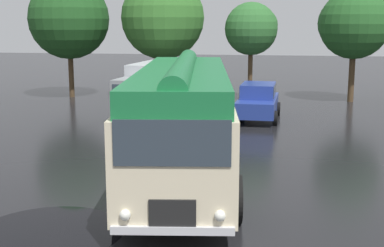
{
  "coord_description": "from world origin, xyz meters",
  "views": [
    {
      "loc": [
        1.91,
        -13.52,
        4.48
      ],
      "look_at": [
        -0.72,
        2.36,
        1.4
      ],
      "focal_mm": 50.0,
      "sensor_mm": 36.0,
      "label": 1
    }
  ],
  "objects_px": {
    "car_mid_left": "(258,101)",
    "car_near_left": "(203,100)",
    "box_van": "(154,87)",
    "vintage_bus": "(183,116)"
  },
  "relations": [
    {
      "from": "car_mid_left",
      "to": "car_near_left",
      "type": "bearing_deg",
      "value": 177.72
    },
    {
      "from": "car_near_left",
      "to": "box_van",
      "type": "height_order",
      "value": "box_van"
    },
    {
      "from": "box_van",
      "to": "car_mid_left",
      "type": "bearing_deg",
      "value": -2.44
    },
    {
      "from": "vintage_bus",
      "to": "car_near_left",
      "type": "distance_m",
      "value": 10.53
    },
    {
      "from": "car_near_left",
      "to": "vintage_bus",
      "type": "bearing_deg",
      "value": -84.66
    },
    {
      "from": "vintage_bus",
      "to": "car_near_left",
      "type": "xyz_separation_m",
      "value": [
        -0.97,
        10.43,
        -1.05
      ]
    },
    {
      "from": "car_near_left",
      "to": "box_van",
      "type": "distance_m",
      "value": 2.46
    },
    {
      "from": "vintage_bus",
      "to": "box_van",
      "type": "bearing_deg",
      "value": 107.76
    },
    {
      "from": "vintage_bus",
      "to": "box_van",
      "type": "relative_size",
      "value": 1.75
    },
    {
      "from": "car_near_left",
      "to": "car_mid_left",
      "type": "distance_m",
      "value": 2.61
    }
  ]
}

